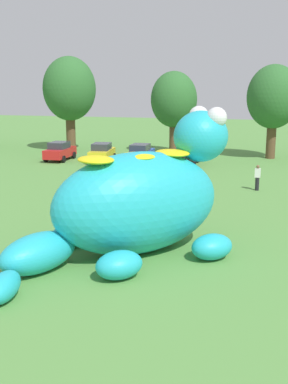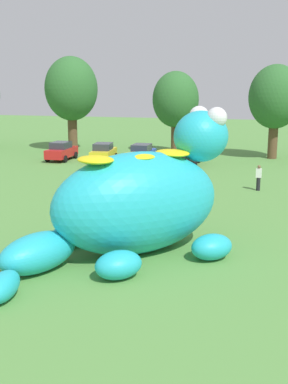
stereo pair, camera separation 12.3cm
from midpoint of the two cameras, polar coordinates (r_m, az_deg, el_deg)
name	(u,v)px [view 2 (the right image)]	position (r m, az deg, el deg)	size (l,w,h in m)	color
ground_plane	(123,251)	(20.72, -2.29, -6.96)	(160.00, 160.00, 0.00)	#568E42
giant_inflatable_creature	(138,201)	(20.00, -0.58, -1.10)	(8.73, 10.97, 6.00)	#23B2C6
car_red	(61,151)	(45.50, -9.67, 4.81)	(2.03, 4.15, 1.72)	red
car_yellow	(103,152)	(44.05, -4.74, 4.69)	(2.32, 4.28, 1.72)	yellow
car_blue	(142,154)	(43.17, -0.17, 4.57)	(1.98, 4.12, 1.72)	#2347B7
car_black	(188,155)	(42.50, 5.28, 4.38)	(2.08, 4.17, 1.72)	black
tree_left	(71,89)	(51.83, -8.54, 11.92)	(5.50, 5.50, 9.76)	brown
tree_mid_left	(176,100)	(49.00, 3.83, 10.80)	(4.62, 4.62, 8.21)	brown
tree_centre_left	(275,97)	(47.16, 15.35, 10.74)	(4.93, 4.93, 8.74)	brown
spectator_near_inflatable	(130,164)	(37.39, -1.53, 3.28)	(0.38, 0.26, 1.71)	#2D334C
spectator_mid_field	(259,178)	(32.88, 13.51, 1.63)	(0.38, 0.26, 1.71)	black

